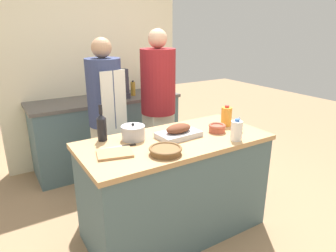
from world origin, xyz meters
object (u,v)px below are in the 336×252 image
(wine_bottle_green, at_px, (102,127))
(person_cook_guest, at_px, (158,102))
(stock_pot, at_px, (133,133))
(condiment_bottle_tall, at_px, (104,94))
(stand_mixer, at_px, (121,86))
(condiment_bottle_short, at_px, (133,89))
(condiment_bottle_extra, at_px, (148,87))
(wicker_basket, at_px, (166,150))
(mixing_bowl, at_px, (217,128))
(juice_jug, at_px, (226,116))
(cutting_board, at_px, (115,153))
(wine_glass_left, at_px, (239,120))
(roasting_pan, at_px, (179,132))
(milk_jug, at_px, (236,131))
(knife_chef, at_px, (120,147))
(person_cook_aproned, at_px, (106,113))

(wine_bottle_green, height_order, person_cook_guest, person_cook_guest)
(stock_pot, height_order, condiment_bottle_tall, condiment_bottle_tall)
(stand_mixer, bearing_deg, condiment_bottle_short, 19.31)
(condiment_bottle_extra, height_order, person_cook_guest, person_cook_guest)
(wicker_basket, bearing_deg, condiment_bottle_extra, 65.24)
(wicker_basket, distance_m, condiment_bottle_tall, 1.72)
(wicker_basket, xyz_separation_m, condiment_bottle_short, (0.58, 1.76, 0.09))
(stand_mixer, bearing_deg, mixing_bowl, -81.31)
(juice_jug, relative_size, condiment_bottle_extra, 1.34)
(cutting_board, height_order, wine_glass_left, wine_glass_left)
(roasting_pan, distance_m, wine_bottle_green, 0.62)
(mixing_bowl, xyz_separation_m, condiment_bottle_extra, (0.24, 1.72, 0.05))
(condiment_bottle_short, bearing_deg, stand_mixer, -160.69)
(wine_glass_left, bearing_deg, stand_mixer, 104.16)
(milk_jug, xyz_separation_m, wine_bottle_green, (-0.91, 0.56, 0.03))
(cutting_board, height_order, knife_chef, cutting_board)
(juice_jug, distance_m, person_cook_guest, 0.86)
(stock_pot, height_order, person_cook_guest, person_cook_guest)
(condiment_bottle_short, bearing_deg, wicker_basket, -108.29)
(roasting_pan, relative_size, mixing_bowl, 2.42)
(mixing_bowl, xyz_separation_m, person_cook_aproned, (-0.66, 0.92, 0.00))
(cutting_board, bearing_deg, mixing_bowl, -0.66)
(cutting_board, height_order, person_cook_guest, person_cook_guest)
(mixing_bowl, bearing_deg, stock_pot, 162.66)
(cutting_board, relative_size, juice_jug, 1.51)
(milk_jug, relative_size, condiment_bottle_tall, 1.01)
(knife_chef, xyz_separation_m, condiment_bottle_tall, (0.40, 1.42, 0.10))
(roasting_pan, height_order, stock_pot, stock_pot)
(condiment_bottle_extra, relative_size, person_cook_guest, 0.08)
(roasting_pan, height_order, person_cook_aproned, person_cook_aproned)
(stock_pot, bearing_deg, condiment_bottle_extra, 57.91)
(roasting_pan, distance_m, knife_chef, 0.51)
(wine_bottle_green, distance_m, person_cook_guest, 1.04)
(mixing_bowl, relative_size, knife_chef, 0.55)
(stock_pot, height_order, wine_glass_left, same)
(wine_glass_left, relative_size, knife_chef, 0.50)
(mixing_bowl, bearing_deg, condiment_bottle_short, 91.59)
(juice_jug, bearing_deg, condiment_bottle_short, 98.87)
(condiment_bottle_tall, bearing_deg, juice_jug, -65.96)
(stock_pot, height_order, wine_bottle_green, wine_bottle_green)
(mixing_bowl, xyz_separation_m, condiment_bottle_short, (-0.04, 1.59, 0.08))
(wine_bottle_green, height_order, condiment_bottle_short, wine_bottle_green)
(cutting_board, bearing_deg, knife_chef, 52.19)
(wicker_basket, relative_size, knife_chef, 0.88)
(mixing_bowl, distance_m, person_cook_guest, 0.93)
(juice_jug, xyz_separation_m, person_cook_aproned, (-0.85, 0.82, -0.05))
(stock_pot, distance_m, stand_mixer, 1.39)
(wine_bottle_green, xyz_separation_m, wine_glass_left, (1.09, -0.41, -0.02))
(wicker_basket, bearing_deg, condiment_bottle_tall, 84.30)
(wicker_basket, bearing_deg, juice_jug, 18.09)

